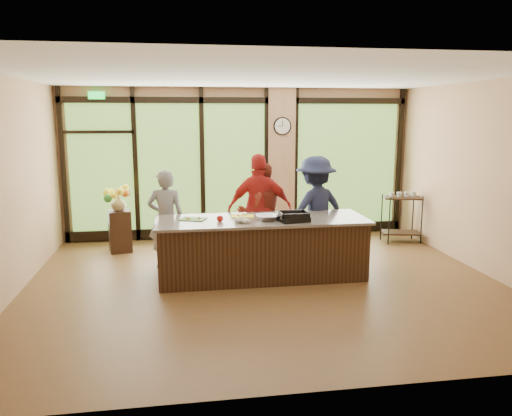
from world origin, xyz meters
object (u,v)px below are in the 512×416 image
object	(u,v)px
cook_left	(166,219)
cook_right	(315,210)
island_base	(262,249)
roasting_pan	(294,219)
bar_cart	(402,212)
flower_stand	(120,231)

from	to	relation	value
cook_left	cook_right	size ratio (longest dim) A/B	0.90
island_base	cook_right	world-z (taller)	cook_right
cook_left	cook_right	distance (m)	2.48
cook_left	roasting_pan	distance (m)	2.15
bar_cart	island_base	bearing A→B (deg)	-137.19
island_base	bar_cart	xyz separation A→B (m)	(3.07, 1.72, 0.16)
island_base	roasting_pan	world-z (taller)	roasting_pan
bar_cart	cook_left	bearing A→B (deg)	-154.43
island_base	flower_stand	world-z (taller)	island_base
cook_right	roasting_pan	xyz separation A→B (m)	(-0.60, -0.94, 0.06)
roasting_pan	flower_stand	distance (m)	3.51
island_base	roasting_pan	distance (m)	0.72
flower_stand	island_base	bearing A→B (deg)	-50.86
island_base	cook_left	size ratio (longest dim) A/B	1.92
roasting_pan	bar_cart	bearing A→B (deg)	25.83
island_base	flower_stand	distance (m)	2.96
cook_left	flower_stand	bearing A→B (deg)	-47.76
cook_right	roasting_pan	world-z (taller)	cook_right
flower_stand	bar_cart	world-z (taller)	bar_cart
cook_left	roasting_pan	xyz separation A→B (m)	(1.88, -1.02, 0.15)
cook_left	bar_cart	xyz separation A→B (m)	(4.52, 0.96, -0.21)
flower_stand	bar_cart	size ratio (longest dim) A/B	0.77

